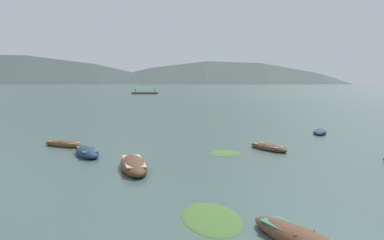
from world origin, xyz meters
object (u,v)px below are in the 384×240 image
Objects in this scene: rowboat_0 at (268,147)px; rowboat_6 at (134,165)px; rowboat_2 at (320,132)px; ferry_1 at (145,93)px; rowboat_4 at (87,152)px; rowboat_3 at (64,144)px.

rowboat_6 is at bearing -151.83° from rowboat_0.
ferry_1 is at bearing 96.03° from rowboat_2.
ferry_1 is at bearing 92.45° from rowboat_0.
rowboat_4 is at bearing 123.44° from rowboat_6.
rowboat_0 is 0.93× the size of rowboat_4.
rowboat_0 is 11.41m from rowboat_4.
rowboat_2 is at bearing -83.97° from ferry_1.
rowboat_4 is (1.96, -3.59, 0.04)m from rowboat_3.
rowboat_0 is at bearing -87.55° from ferry_1.
rowboat_3 is at bearing -93.86° from ferry_1.
rowboat_3 is (-20.36, -3.87, -0.00)m from rowboat_2.
rowboat_2 reaches higher than rowboat_0.
rowboat_2 is 0.92× the size of rowboat_4.
rowboat_2 is 116.86m from ferry_1.
rowboat_2 is at bearing 10.76° from rowboat_3.
rowboat_3 is 0.33× the size of ferry_1.
rowboat_3 reaches higher than rowboat_0.
rowboat_0 is 123.38m from ferry_1.
rowboat_6 is (4.75, -7.81, 0.07)m from rowboat_3.
ferry_1 reaches higher than rowboat_3.
rowboat_4 is 0.37× the size of ferry_1.
ferry_1 is (8.10, 120.08, 0.29)m from rowboat_3.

